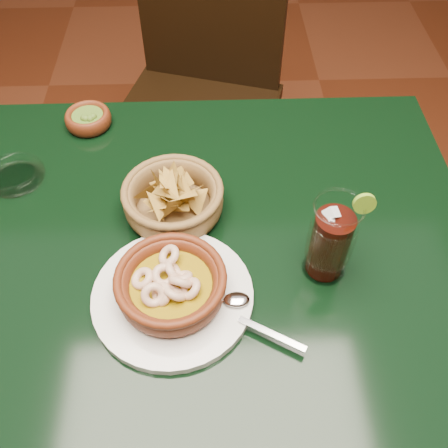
{
  "coord_description": "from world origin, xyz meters",
  "views": [
    {
      "loc": [
        0.12,
        -0.55,
        1.46
      ],
      "look_at": [
        0.14,
        -0.02,
        0.81
      ],
      "focal_mm": 40.0,
      "sensor_mm": 36.0,
      "label": 1
    }
  ],
  "objects_px": {
    "cola_drink": "(331,240)",
    "dining_table": "(152,270)",
    "shrimp_plate": "(172,288)",
    "dining_chair": "(200,93)",
    "chip_basket": "(173,199)"
  },
  "relations": [
    {
      "from": "cola_drink",
      "to": "dining_table",
      "type": "bearing_deg",
      "value": 166.5
    },
    {
      "from": "shrimp_plate",
      "to": "cola_drink",
      "type": "height_order",
      "value": "cola_drink"
    },
    {
      "from": "dining_table",
      "to": "cola_drink",
      "type": "relative_size",
      "value": 6.62
    },
    {
      "from": "dining_chair",
      "to": "cola_drink",
      "type": "distance_m",
      "value": 0.86
    },
    {
      "from": "shrimp_plate",
      "to": "chip_basket",
      "type": "relative_size",
      "value": 1.54
    },
    {
      "from": "dining_table",
      "to": "cola_drink",
      "type": "distance_m",
      "value": 0.36
    },
    {
      "from": "shrimp_plate",
      "to": "cola_drink",
      "type": "bearing_deg",
      "value": 11.32
    },
    {
      "from": "chip_basket",
      "to": "dining_chair",
      "type": "bearing_deg",
      "value": 86.24
    },
    {
      "from": "chip_basket",
      "to": "cola_drink",
      "type": "relative_size",
      "value": 1.2
    },
    {
      "from": "dining_chair",
      "to": "chip_basket",
      "type": "xyz_separation_m",
      "value": [
        -0.04,
        -0.65,
        0.24
      ]
    },
    {
      "from": "dining_table",
      "to": "shrimp_plate",
      "type": "relative_size",
      "value": 3.59
    },
    {
      "from": "dining_chair",
      "to": "shrimp_plate",
      "type": "relative_size",
      "value": 2.97
    },
    {
      "from": "dining_table",
      "to": "shrimp_plate",
      "type": "height_order",
      "value": "shrimp_plate"
    },
    {
      "from": "dining_table",
      "to": "dining_chair",
      "type": "bearing_deg",
      "value": 82.56
    },
    {
      "from": "chip_basket",
      "to": "cola_drink",
      "type": "bearing_deg",
      "value": -28.13
    }
  ]
}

